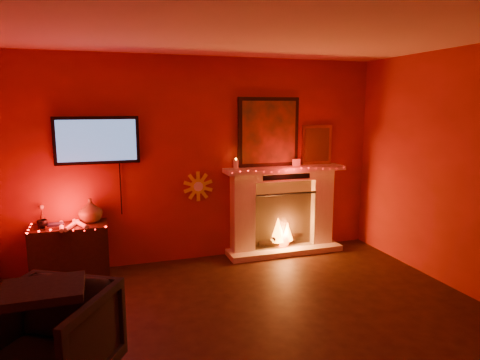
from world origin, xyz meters
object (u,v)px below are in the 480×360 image
(fireplace, at_px, (282,202))
(sunburst_clock, at_px, (198,186))
(armchair, at_px, (48,341))
(console_table, at_px, (72,248))
(tv, at_px, (97,141))

(fireplace, bearing_deg, sunburst_clock, 175.63)
(armchair, bearing_deg, sunburst_clock, 85.25)
(sunburst_clock, height_order, console_table, sunburst_clock)
(fireplace, height_order, sunburst_clock, fireplace)
(tv, bearing_deg, armchair, -99.85)
(tv, distance_m, sunburst_clock, 1.41)
(tv, height_order, console_table, tv)
(fireplace, distance_m, armchair, 3.66)
(fireplace, distance_m, tv, 2.61)
(fireplace, relative_size, sunburst_clock, 5.45)
(tv, distance_m, console_table, 1.33)
(console_table, bearing_deg, tv, 27.72)
(sunburst_clock, bearing_deg, armchair, -124.96)
(tv, relative_size, console_table, 1.30)
(tv, bearing_deg, console_table, -152.28)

